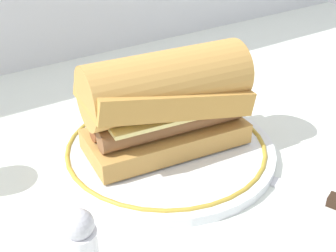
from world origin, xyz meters
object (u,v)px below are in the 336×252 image
salt_shaker (81,247)px  plate (168,151)px  sausage_sandwich (168,101)px  butter_knife (323,197)px

salt_shaker → plate: bearing=35.5°
sausage_sandwich → plate: bearing=-32.2°
sausage_sandwich → butter_knife: bearing=-54.3°
plate → salt_shaker: (-0.18, -0.13, 0.03)m
sausage_sandwich → salt_shaker: bearing=-137.7°
sausage_sandwich → butter_knife: sausage_sandwich is taller
plate → butter_knife: size_ratio=1.94×
plate → butter_knife: (0.10, -0.17, -0.00)m
butter_knife → salt_shaker: bearing=170.0°
sausage_sandwich → salt_shaker: size_ratio=2.71×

